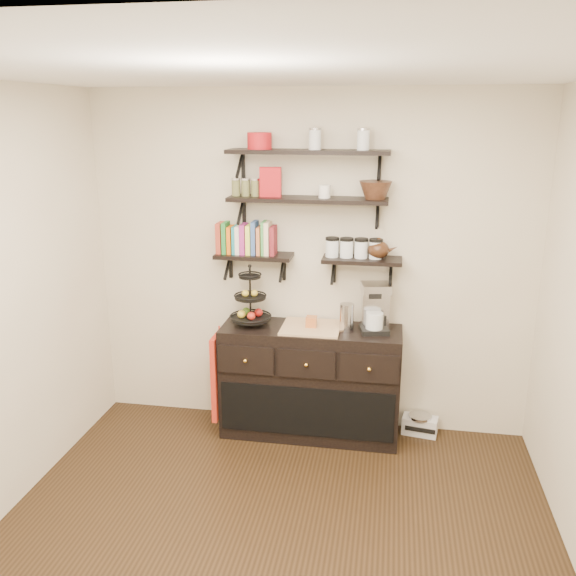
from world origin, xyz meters
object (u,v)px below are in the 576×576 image
Objects in this scene: sideboard at (310,381)px; radio at (420,425)px; coffee_maker at (375,308)px; fruit_stand at (251,305)px.

sideboard is 0.96m from radio.
coffee_maker is (0.48, 0.03, 0.63)m from sideboard.
radio is at bearing 5.27° from fruit_stand.
sideboard is at bearing -0.38° from fruit_stand.
sideboard is 4.75× the size of radio.
sideboard reaches higher than radio.
fruit_stand is at bearing 179.62° from sideboard.
coffee_maker is (0.96, 0.02, 0.02)m from fruit_stand.
fruit_stand is at bearing -165.23° from radio.
radio is at bearing 8.29° from sideboard.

